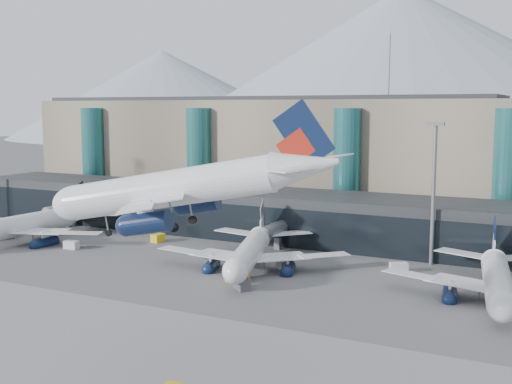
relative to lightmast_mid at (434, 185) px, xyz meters
The scene contains 18 objects.
ground 58.41m from the lightmast_mid, 122.01° to the right, with size 900.00×900.00×0.00m, color #515154.
runway_strip 71.25m from the lightmast_mid, 115.46° to the right, with size 400.00×40.00×0.04m, color slate.
runway_markings 71.24m from the lightmast_mid, 115.46° to the right, with size 128.00×1.00×0.02m.
concourse 32.94m from the lightmast_mid, 162.04° to the left, with size 170.00×27.00×10.00m.
terminal_main 69.21m from the lightmast_mid, 142.63° to the left, with size 130.00×30.00×31.00m.
teal_towers 51.97m from the lightmast_mid, 149.97° to the left, with size 116.40×19.40×46.00m.
lightmast_mid is the anchor object (origin of this frame).
hero_jet 61.51m from the lightmast_mid, 101.28° to the right, with size 33.45×33.30×10.84m.
jet_parked_left 82.98m from the lightmast_mid, 169.23° to the right, with size 39.25×38.54×12.66m.
jet_parked_mid 33.79m from the lightmast_mid, 151.11° to the right, with size 34.66×36.51×11.72m.
jet_parked_right 22.54m from the lightmast_mid, 50.60° to the right, with size 35.14×35.37×11.45m.
veh_a 71.17m from the lightmast_mid, 163.95° to the right, with size 2.90×1.63×1.63m, color silver.
veh_b 57.52m from the lightmast_mid, behind, with size 2.91×1.79×1.68m, color gold.
veh_c 39.70m from the lightmast_mid, 128.10° to the right, with size 3.38×1.79×1.88m, color #48474C.
veh_d 16.29m from the lightmast_mid, 114.86° to the right, with size 3.00×1.61×1.72m, color silver.
veh_f 90.91m from the lightmast_mid, behind, with size 3.68×1.95×2.06m, color #48474C.
veh_g 30.42m from the lightmast_mid, 147.26° to the right, with size 2.34×1.37×1.37m, color silver.
veh_h 38.78m from the lightmast_mid, 135.37° to the right, with size 3.81×2.00×2.10m, color gold.
Camera 1 is at (52.57, -67.15, 28.21)m, focal length 45.00 mm.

